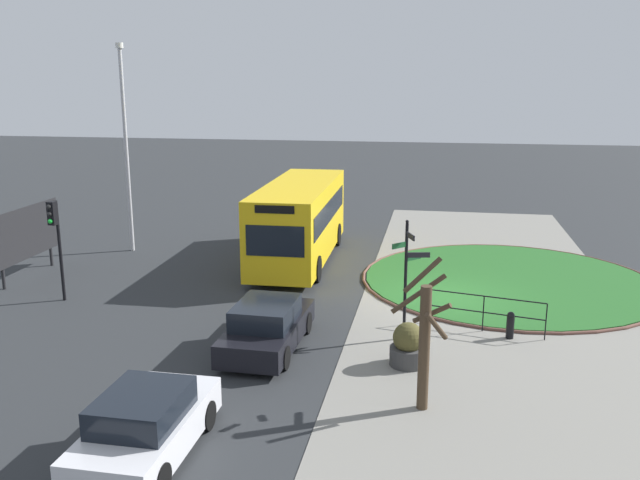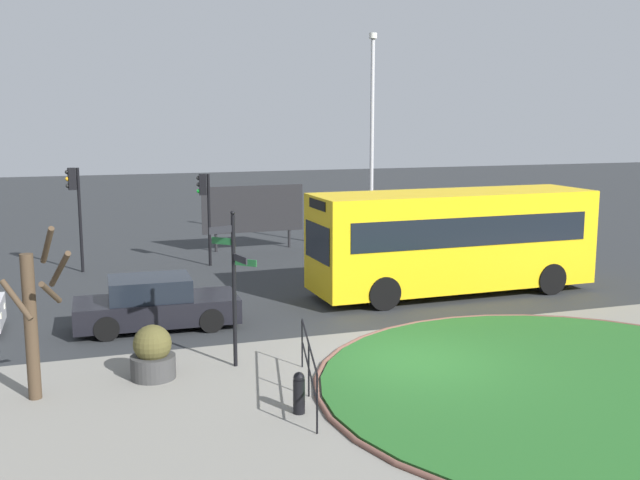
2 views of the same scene
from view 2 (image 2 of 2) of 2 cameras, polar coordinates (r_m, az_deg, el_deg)
ground at (r=17.28m, az=7.21°, el=-9.46°), size 120.00×120.00×0.00m
sidewalk_paving at (r=15.93m, az=9.75°, el=-11.14°), size 32.00×8.79×0.02m
grass_island at (r=16.64m, az=18.99°, el=-10.49°), size 10.65×10.65×0.10m
grass_kerb_ring at (r=16.63m, az=18.99°, el=-10.47°), size 10.96×10.96×0.11m
signpost_directional at (r=16.52m, az=-6.64°, el=-2.88°), size 1.01×1.05×3.55m
bollard_foreground at (r=14.33m, az=-1.62°, el=-11.62°), size 0.23×0.23×0.83m
railing_grass_edge at (r=15.02m, az=-0.87°, el=-9.32°), size 0.84×3.52×1.14m
bus_yellow at (r=23.84m, az=10.12°, el=0.05°), size 9.11×2.76×3.25m
car_far_lane at (r=20.28m, az=-12.52°, el=-4.84°), size 4.32×1.92×1.39m
traffic_light_near at (r=27.94m, az=-18.28°, el=3.21°), size 0.49×0.29×3.78m
traffic_light_far at (r=28.09m, az=-8.82°, el=3.16°), size 0.49×0.28×3.47m
lamppost_tall at (r=30.60m, az=4.00°, el=7.83°), size 0.32×0.32×8.86m
billboard_left at (r=31.43m, az=-5.17°, el=2.33°), size 4.36×0.25×2.72m
planter_near_signpost at (r=16.50m, az=-12.70°, el=-8.57°), size 0.96×0.96×1.19m
street_tree_bare at (r=15.70m, az=-21.04°, el=-5.40°), size 1.37×1.42×3.51m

